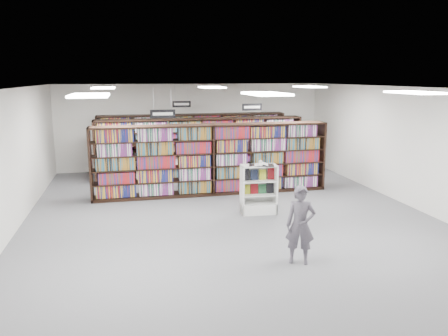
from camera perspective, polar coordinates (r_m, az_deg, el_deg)
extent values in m
plane|color=#4D4D52|center=(11.30, 0.44, -5.98)|extent=(12.00, 12.00, 0.00)
cube|color=silver|center=(10.76, 0.46, 10.46)|extent=(10.00, 12.00, 0.10)
cube|color=silver|center=(16.76, -4.22, 5.44)|extent=(10.00, 0.10, 3.20)
cube|color=silver|center=(5.43, 15.12, -8.60)|extent=(10.00, 0.10, 3.20)
cube|color=silver|center=(10.95, -25.97, 0.86)|extent=(0.10, 12.00, 3.20)
cube|color=silver|center=(12.98, 22.50, 2.70)|extent=(0.10, 12.00, 3.20)
cube|color=black|center=(12.94, -1.56, 1.11)|extent=(7.00, 0.60, 2.10)
cube|color=maroon|center=(12.94, -1.56, 1.11)|extent=(6.88, 0.42, 1.98)
cube|color=black|center=(14.88, -3.05, 2.50)|extent=(7.00, 0.60, 2.10)
cube|color=maroon|center=(14.88, -3.05, 2.50)|extent=(6.88, 0.42, 1.98)
cube|color=black|center=(16.54, -4.04, 3.43)|extent=(7.00, 0.60, 2.10)
cube|color=maroon|center=(16.54, -4.04, 3.43)|extent=(6.88, 0.42, 1.98)
cylinder|color=#B2B2B7|center=(11.51, -9.20, 8.96)|extent=(0.01, 0.01, 0.58)
cylinder|color=#B2B2B7|center=(11.55, -6.92, 9.03)|extent=(0.01, 0.01, 0.58)
cube|color=black|center=(11.56, -8.00, 7.02)|extent=(0.65, 0.02, 0.22)
cube|color=white|center=(11.54, -8.00, 7.01)|extent=(0.52, 0.00, 0.08)
cylinder|color=#B2B2B7|center=(13.99, 2.78, 9.58)|extent=(0.01, 0.01, 0.58)
cylinder|color=#B2B2B7|center=(14.12, 4.59, 9.57)|extent=(0.01, 0.01, 0.58)
cube|color=black|center=(14.07, 3.67, 7.95)|extent=(0.65, 0.02, 0.22)
cube|color=white|center=(14.06, 3.68, 7.95)|extent=(0.52, 0.00, 0.08)
cylinder|color=#B2B2B7|center=(15.58, -6.43, 9.75)|extent=(0.01, 0.01, 0.58)
cylinder|color=#B2B2B7|center=(15.64, -4.75, 9.79)|extent=(0.01, 0.01, 0.58)
cube|color=black|center=(15.63, -5.56, 8.30)|extent=(0.65, 0.02, 0.22)
cube|color=white|center=(15.62, -5.55, 8.30)|extent=(0.52, 0.00, 0.08)
cube|color=white|center=(7.51, -17.14, 9.05)|extent=(0.60, 1.20, 0.04)
cube|color=white|center=(7.87, 5.49, 9.62)|extent=(0.60, 1.20, 0.04)
cube|color=white|center=(9.25, 23.68, 9.01)|extent=(0.60, 1.20, 0.04)
cube|color=white|center=(12.50, -15.46, 10.05)|extent=(0.60, 1.20, 0.04)
cube|color=white|center=(12.72, -1.61, 10.49)|extent=(0.60, 1.20, 0.04)
cube|color=white|center=(13.62, 11.08, 10.36)|extent=(0.60, 1.20, 0.04)
cube|color=white|center=(11.34, 4.51, -5.23)|extent=(0.93, 0.51, 0.27)
cube|color=white|center=(11.11, 2.37, -2.89)|extent=(0.07, 0.46, 1.27)
cube|color=white|center=(11.31, 6.68, -2.69)|extent=(0.07, 0.46, 1.27)
cube|color=white|center=(11.41, 4.30, -2.53)|extent=(0.91, 0.09, 1.27)
cube|color=white|center=(11.07, 4.60, 0.32)|extent=(0.93, 0.51, 0.03)
cube|color=white|center=(11.24, 4.54, -3.46)|extent=(0.85, 0.46, 0.02)
cube|color=white|center=(11.15, 4.57, -1.66)|extent=(0.85, 0.46, 0.02)
cube|color=black|center=(11.09, 2.84, -0.92)|extent=(0.19, 0.08, 0.27)
cube|color=black|center=(11.14, 3.96, -0.88)|extent=(0.19, 0.08, 0.27)
cube|color=gold|center=(11.19, 5.07, -0.84)|extent=(0.19, 0.08, 0.27)
cube|color=maroon|center=(11.25, 6.17, -0.80)|extent=(0.19, 0.08, 0.27)
cube|color=gold|center=(11.18, 2.92, -2.78)|extent=(0.20, 0.07, 0.26)
cube|color=maroon|center=(11.23, 3.97, -2.73)|extent=(0.20, 0.07, 0.26)
cube|color=#205730|center=(11.28, 5.00, -2.69)|extent=(0.20, 0.07, 0.26)
cube|color=black|center=(11.33, 6.03, -2.64)|extent=(0.20, 0.07, 0.26)
cube|color=black|center=(11.03, 4.91, 0.40)|extent=(0.69, 0.51, 0.01)
cube|color=white|center=(10.99, 4.18, 0.42)|extent=(0.35, 0.39, 0.05)
cube|color=white|center=(11.08, 5.65, 0.48)|extent=(0.35, 0.39, 0.07)
cylinder|color=white|center=(11.02, 4.82, 0.66)|extent=(0.18, 0.33, 0.10)
imported|color=#544F5A|center=(8.33, 9.95, -7.35)|extent=(0.64, 0.54, 1.49)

